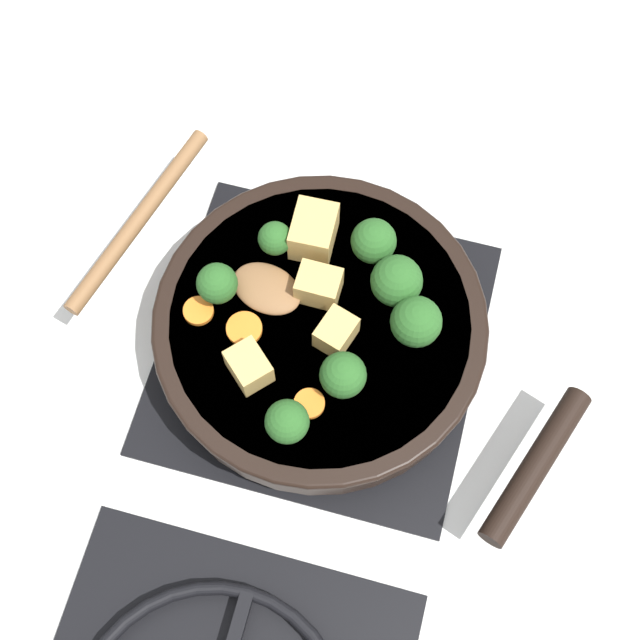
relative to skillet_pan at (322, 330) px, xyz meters
name	(u,v)px	position (x,y,z in m)	size (l,w,h in m)	color
ground_plane	(320,348)	(0.00, 0.00, -0.05)	(2.40, 2.40, 0.00)	silver
front_burner_grate	(320,344)	(0.00, 0.00, -0.04)	(0.31, 0.31, 0.03)	black
skillet_pan	(322,330)	(0.00, 0.00, 0.00)	(0.41, 0.31, 0.05)	black
wooden_spoon	(195,250)	(0.13, -0.04, 0.03)	(0.21, 0.22, 0.02)	brown
tofu_cube_center_large	(319,285)	(0.01, -0.03, 0.04)	(0.04, 0.03, 0.03)	tan
tofu_cube_near_handle	(336,332)	(-0.02, 0.01, 0.04)	(0.04, 0.03, 0.03)	tan
tofu_cube_east_chunk	(314,231)	(0.03, -0.08, 0.04)	(0.05, 0.04, 0.04)	tan
tofu_cube_west_chunk	(249,366)	(0.05, 0.06, 0.04)	(0.04, 0.03, 0.03)	tan
broccoli_floret_near_spoon	(343,375)	(-0.03, 0.05, 0.05)	(0.04, 0.04, 0.05)	#709956
broccoli_floret_center_top	(374,241)	(-0.03, -0.08, 0.05)	(0.04, 0.04, 0.05)	#709956
broccoli_floret_east_rim	(291,423)	(0.00, 0.11, 0.05)	(0.04, 0.04, 0.05)	#709956
broccoli_floret_west_rim	(416,322)	(-0.08, -0.01, 0.05)	(0.05, 0.05, 0.05)	#709956
broccoli_floret_north_edge	(275,239)	(0.06, -0.06, 0.04)	(0.03, 0.03, 0.04)	#709956
broccoli_floret_south_cluster	(216,287)	(0.10, 0.00, 0.05)	(0.04, 0.04, 0.05)	#709956
broccoli_floret_mid_floret	(397,281)	(-0.06, -0.04, 0.05)	(0.05, 0.05, 0.05)	#709956
carrot_slice_orange_thin	(309,404)	(-0.01, 0.08, 0.02)	(0.03, 0.03, 0.01)	orange
carrot_slice_near_center	(198,311)	(0.11, 0.02, 0.02)	(0.03, 0.03, 0.01)	orange
carrot_slice_edge_slice	(244,329)	(0.07, 0.03, 0.02)	(0.03, 0.03, 0.01)	orange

